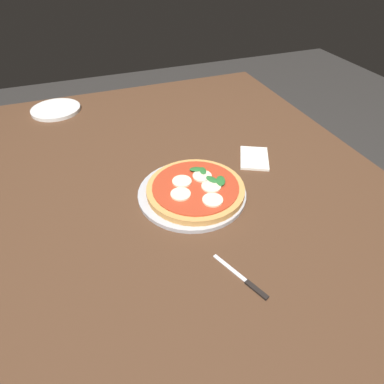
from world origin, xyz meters
name	(u,v)px	position (x,y,z in m)	size (l,w,h in m)	color
ground_plane	(187,303)	(0.00, 0.00, 0.00)	(6.00, 6.00, 0.00)	#2D2B28
dining_table	(185,192)	(0.00, 0.00, 0.66)	(1.45, 1.18, 0.74)	#4C301E
serving_tray	(192,193)	(0.11, -0.02, 0.75)	(0.31, 0.31, 0.01)	#B2B2B7
pizza	(196,189)	(0.12, -0.01, 0.76)	(0.28, 0.28, 0.03)	tan
plate_white	(56,110)	(-0.59, -0.35, 0.75)	(0.20, 0.20, 0.01)	white
napkin	(254,158)	(0.01, 0.24, 0.74)	(0.13, 0.09, 0.01)	white
knife	(247,281)	(0.43, -0.01, 0.74)	(0.15, 0.07, 0.01)	black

